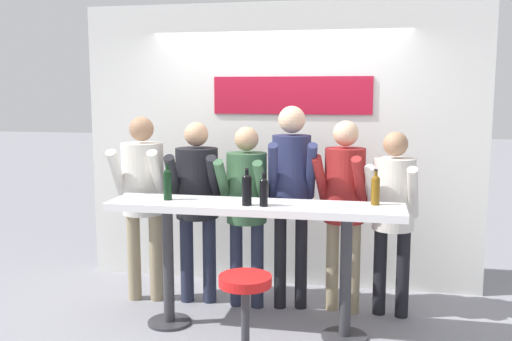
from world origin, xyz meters
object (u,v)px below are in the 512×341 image
object	(u,v)px
person_far_left	(143,188)
wine_bottle_1	(167,183)
person_center	(291,183)
tasting_table	(254,227)
wine_bottle_3	(376,189)
person_center_left	(246,197)
person_right	(393,204)
bar_stool	(245,306)
person_left	(197,193)
person_center_right	(344,195)
wine_bottle_0	(247,188)
wine_bottle_2	(264,191)

from	to	relation	value
person_far_left	wine_bottle_1	xyz separation A→B (m)	(0.42, -0.48, 0.14)
person_center	wine_bottle_1	size ratio (longest dim) A/B	5.84
tasting_table	wine_bottle_3	xyz separation A→B (m)	(0.93, 0.12, 0.32)
person_far_left	person_center_left	distance (m)	0.96
person_far_left	person_right	distance (m)	2.22
wine_bottle_3	bar_stool	bearing A→B (deg)	-141.41
person_right	tasting_table	bearing A→B (deg)	-145.13
tasting_table	person_left	size ratio (longest dim) A/B	1.41
person_left	person_center_right	distance (m)	1.31
tasting_table	wine_bottle_0	bearing A→B (deg)	-112.83
person_left	person_right	distance (m)	1.72
person_center	wine_bottle_3	bearing A→B (deg)	-39.98
person_left	wine_bottle_1	distance (m)	0.56
wine_bottle_2	person_far_left	bearing A→B (deg)	154.50
bar_stool	wine_bottle_2	bearing A→B (deg)	85.07
wine_bottle_2	person_center_left	bearing A→B (deg)	113.86
person_center	tasting_table	bearing A→B (deg)	-121.45
person_left	wine_bottle_0	world-z (taller)	person_left
tasting_table	person_far_left	size ratio (longest dim) A/B	1.37
person_center_right	tasting_table	bearing A→B (deg)	-129.04
person_center_right	wine_bottle_3	xyz separation A→B (m)	(0.26, -0.44, 0.14)
wine_bottle_1	bar_stool	bearing A→B (deg)	-37.00
tasting_table	bar_stool	distance (m)	0.73
person_left	wine_bottle_0	size ratio (longest dim) A/B	5.66
tasting_table	person_left	world-z (taller)	person_left
person_center_left	wine_bottle_0	world-z (taller)	person_center_left
tasting_table	person_center	distance (m)	0.64
wine_bottle_0	person_center_left	bearing A→B (deg)	102.65
person_center_right	wine_bottle_2	bearing A→B (deg)	-119.81
bar_stool	person_far_left	xyz separation A→B (m)	(-1.18, 1.06, 0.62)
person_center_left	person_center	bearing A→B (deg)	8.06
bar_stool	person_left	world-z (taller)	person_left
wine_bottle_2	person_center	bearing A→B (deg)	79.08
person_left	wine_bottle_2	size ratio (longest dim) A/B	6.24
person_center_right	wine_bottle_0	xyz separation A→B (m)	(-0.72, -0.65, 0.14)
person_center_left	wine_bottle_2	size ratio (longest dim) A/B	6.11
person_far_left	person_center	xyz separation A→B (m)	(1.35, 0.06, 0.08)
bar_stool	wine_bottle_1	xyz separation A→B (m)	(-0.77, 0.58, 0.76)
bar_stool	person_left	xyz separation A→B (m)	(-0.69, 1.11, 0.58)
person_far_left	person_center_left	bearing A→B (deg)	-4.54
person_left	wine_bottle_3	world-z (taller)	person_left
bar_stool	tasting_table	bearing A→B (deg)	95.31
person_right	wine_bottle_0	world-z (taller)	person_right
person_far_left	person_center	size ratio (longest dim) A/B	0.94
bar_stool	wine_bottle_0	size ratio (longest dim) A/B	2.24
wine_bottle_1	person_center	bearing A→B (deg)	30.17
person_far_left	bar_stool	bearing A→B (deg)	-47.68
person_left	person_center	size ratio (longest dim) A/B	0.92
bar_stool	person_center_right	distance (m)	1.43
wine_bottle_0	wine_bottle_2	size ratio (longest dim) A/B	1.10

